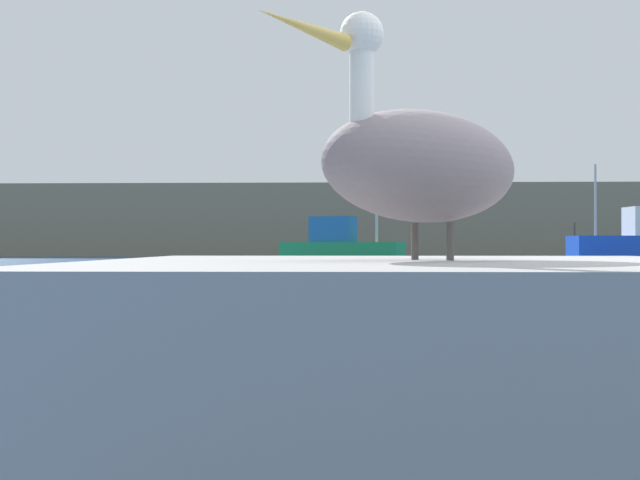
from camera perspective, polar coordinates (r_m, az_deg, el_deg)
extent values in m
cube|color=#7F755B|center=(70.27, 2.96, 1.32)|extent=(140.00, 17.47, 6.14)
cube|color=gray|center=(3.02, 7.95, -10.01)|extent=(2.59, 2.59, 0.89)
ellipsoid|color=slate|center=(2.99, 7.94, 5.54)|extent=(1.08, 1.07, 0.44)
cylinder|color=white|center=(2.77, 3.21, 11.01)|extent=(0.09, 0.09, 0.35)
sphere|color=white|center=(2.82, 3.20, 15.41)|extent=(0.16, 0.16, 0.16)
cone|color=gold|center=(2.63, -1.23, 15.93)|extent=(0.33, 0.33, 0.09)
cylinder|color=#4C4742|center=(2.96, 9.90, -0.10)|extent=(0.03, 0.03, 0.15)
cylinder|color=#4C4742|center=(3.07, 7.25, -0.11)|extent=(0.03, 0.03, 0.15)
cube|color=blue|center=(42.29, 22.60, -0.68)|extent=(6.27, 2.29, 1.45)
cylinder|color=#B2B2B2|center=(41.63, 20.27, 2.88)|extent=(0.12, 0.12, 3.74)
cylinder|color=#3F382D|center=(41.17, 18.84, 0.80)|extent=(0.10, 0.10, 0.70)
cube|color=#1E8C4C|center=(32.89, 1.65, -1.11)|extent=(5.60, 3.31, 1.09)
cube|color=#1E6099|center=(33.05, 1.01, 0.82)|extent=(2.17, 1.76, 1.13)
cylinder|color=#B2B2B2|center=(32.38, 4.34, 2.96)|extent=(0.12, 0.12, 3.53)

